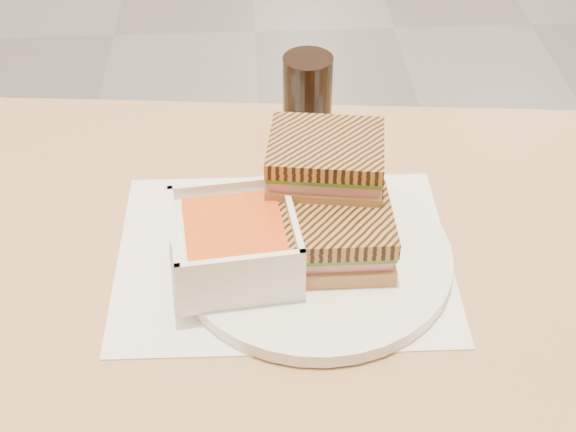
{
  "coord_description": "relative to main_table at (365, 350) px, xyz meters",
  "views": [
    {
      "loc": [
        -0.03,
        -2.65,
        1.37
      ],
      "look_at": [
        0.01,
        -2.0,
        0.82
      ],
      "focal_mm": 51.0,
      "sensor_mm": 36.0,
      "label": 1
    }
  ],
  "objects": [
    {
      "name": "tray_liner",
      "position": [
        -0.09,
        0.04,
        0.11
      ],
      "size": [
        0.37,
        0.29,
        0.0
      ],
      "color": "white",
      "rests_on": "main_table"
    },
    {
      "name": "main_table",
      "position": [
        0.0,
        0.0,
        0.0
      ],
      "size": [
        1.26,
        0.81,
        0.75
      ],
      "color": "#A47B4D",
      "rests_on": "ground"
    },
    {
      "name": "panini_upper",
      "position": [
        -0.04,
        0.09,
        0.21
      ],
      "size": [
        0.14,
        0.12,
        0.06
      ],
      "color": "#B67543",
      "rests_on": "panini_lower"
    },
    {
      "name": "cola_glass",
      "position": [
        -0.05,
        0.25,
        0.18
      ],
      "size": [
        0.06,
        0.06,
        0.13
      ],
      "color": "black",
      "rests_on": "main_table"
    },
    {
      "name": "panini_lower",
      "position": [
        -0.04,
        0.03,
        0.16
      ],
      "size": [
        0.13,
        0.11,
        0.06
      ],
      "color": "#B67543",
      "rests_on": "plate"
    },
    {
      "name": "plate",
      "position": [
        -0.06,
        0.03,
        0.12
      ],
      "size": [
        0.3,
        0.3,
        0.02
      ],
      "color": "white",
      "rests_on": "tray_liner"
    },
    {
      "name": "soup_bowl",
      "position": [
        -0.15,
        0.01,
        0.16
      ],
      "size": [
        0.14,
        0.14,
        0.07
      ],
      "color": "white",
      "rests_on": "plate"
    }
  ]
}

